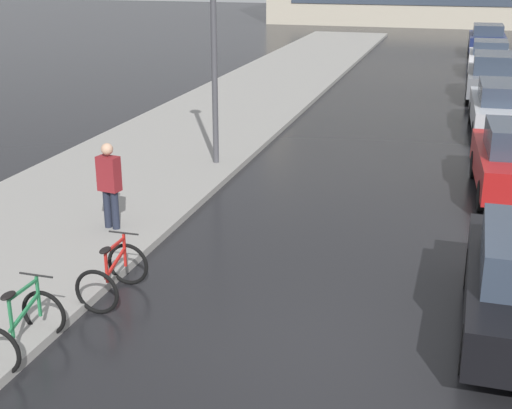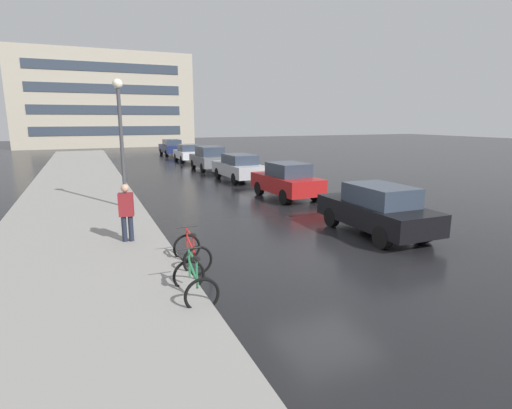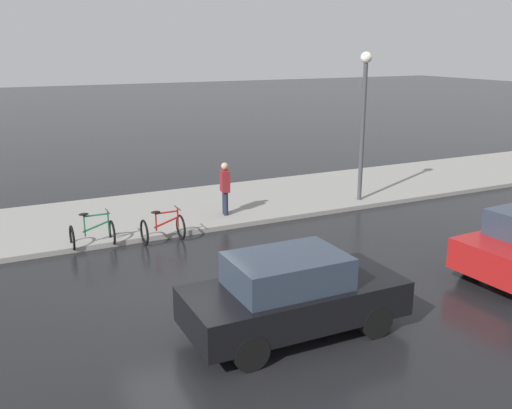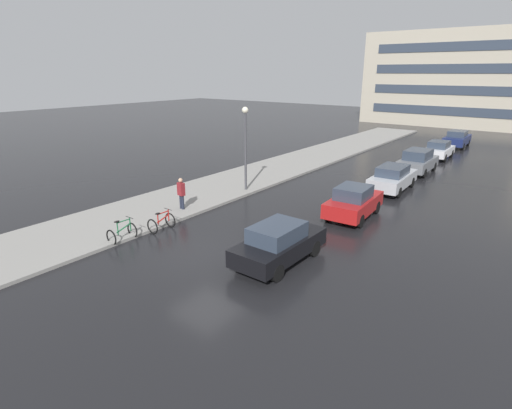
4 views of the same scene
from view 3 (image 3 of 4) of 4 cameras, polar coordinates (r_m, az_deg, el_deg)
name	(u,v)px [view 3 (image 3 of 4)]	position (r m, az deg, el deg)	size (l,w,h in m)	color
ground_plane	(180,293)	(12.62, -7.63, -8.79)	(140.00, 140.00, 0.00)	black
sidewalk_kerb	(377,184)	(22.30, 12.00, 2.01)	(4.80, 60.00, 0.14)	gray
bicycle_nearest	(92,234)	(15.69, -16.05, -2.82)	(0.69, 1.10, 0.98)	black
bicycle_second	(163,228)	(15.71, -9.30, -2.37)	(0.71, 1.09, 0.93)	black
car_black	(292,294)	(10.59, 3.67, -8.93)	(1.81, 4.11, 1.56)	black
pedestrian	(225,187)	(17.45, -3.12, 1.72)	(0.44, 0.31, 1.78)	#1E2333
streetlamp	(364,108)	(19.11, 10.72, 9.44)	(0.37, 0.37, 5.00)	#424247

